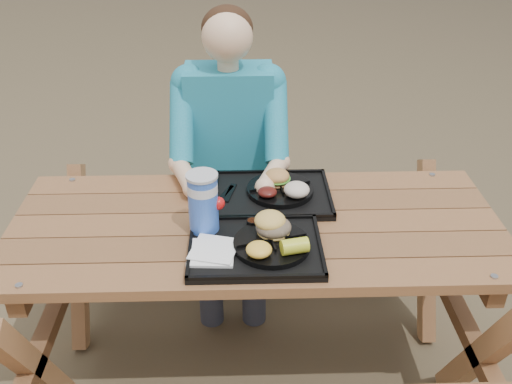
{
  "coord_description": "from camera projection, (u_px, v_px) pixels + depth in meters",
  "views": [
    {
      "loc": [
        -0.05,
        -1.73,
        1.91
      ],
      "look_at": [
        0.0,
        0.0,
        0.88
      ],
      "focal_mm": 40.0,
      "sensor_mm": 36.0,
      "label": 1
    }
  ],
  "objects": [
    {
      "name": "sandwich",
      "position": [
        274.0,
        219.0,
        1.93
      ],
      "size": [
        0.11,
        0.11,
        0.12
      ],
      "primitive_type": null,
      "color": "#EEBB54",
      "rests_on": "plate_near"
    },
    {
      "name": "picnic_table",
      "position": [
        256.0,
        301.0,
        2.28
      ],
      "size": [
        1.8,
        1.49,
        0.75
      ],
      "primitive_type": null,
      "color": "#999999",
      "rests_on": "ground"
    },
    {
      "name": "plate_far",
      "position": [
        280.0,
        190.0,
        2.23
      ],
      "size": [
        0.26,
        0.26,
        0.02
      ],
      "primitive_type": "cylinder",
      "color": "black",
      "rests_on": "tray_far"
    },
    {
      "name": "soda_cup",
      "position": [
        203.0,
        204.0,
        1.96
      ],
      "size": [
        0.1,
        0.1,
        0.21
      ],
      "primitive_type": "cylinder",
      "color": "blue",
      "rests_on": "tray_near"
    },
    {
      "name": "ground",
      "position": [
        256.0,
        366.0,
        2.47
      ],
      "size": [
        60.0,
        60.0,
        0.0
      ],
      "primitive_type": "plane",
      "color": "#999999",
      "rests_on": "ground"
    },
    {
      "name": "burger",
      "position": [
        277.0,
        173.0,
        2.23
      ],
      "size": [
        0.1,
        0.1,
        0.09
      ],
      "primitive_type": null,
      "color": "#C78846",
      "rests_on": "plate_far"
    },
    {
      "name": "condiment_mustard",
      "position": [
        270.0,
        220.0,
        2.04
      ],
      "size": [
        0.05,
        0.05,
        0.03
      ],
      "primitive_type": "cylinder",
      "color": "#FFF71C",
      "rests_on": "tray_near"
    },
    {
      "name": "condiment_bbq",
      "position": [
        253.0,
        223.0,
        2.02
      ],
      "size": [
        0.04,
        0.04,
        0.03
      ],
      "primitive_type": "cylinder",
      "color": "black",
      "rests_on": "tray_near"
    },
    {
      "name": "plate_near",
      "position": [
        272.0,
        244.0,
        1.92
      ],
      "size": [
        0.26,
        0.26,
        0.02
      ],
      "primitive_type": "cylinder",
      "color": "black",
      "rests_on": "tray_near"
    },
    {
      "name": "tray_near",
      "position": [
        255.0,
        248.0,
        1.93
      ],
      "size": [
        0.45,
        0.35,
        0.02
      ],
      "primitive_type": "cube",
      "color": "black",
      "rests_on": "picnic_table"
    },
    {
      "name": "tray_far",
      "position": [
        272.0,
        195.0,
        2.23
      ],
      "size": [
        0.45,
        0.35,
        0.02
      ],
      "primitive_type": "cube",
      "color": "black",
      "rests_on": "picnic_table"
    },
    {
      "name": "corn_cob",
      "position": [
        295.0,
        246.0,
        1.85
      ],
      "size": [
        0.1,
        0.1,
        0.05
      ],
      "primitive_type": null,
      "rotation": [
        0.0,
        0.0,
        0.22
      ],
      "color": "yellow",
      "rests_on": "plate_near"
    },
    {
      "name": "cutlery_far",
      "position": [
        230.0,
        193.0,
        2.22
      ],
      "size": [
        0.06,
        0.14,
        0.01
      ],
      "primitive_type": "cube",
      "rotation": [
        0.0,
        0.0,
        -0.24
      ],
      "color": "black",
      "rests_on": "tray_far"
    },
    {
      "name": "potato_salad",
      "position": [
        297.0,
        190.0,
        2.16
      ],
      "size": [
        0.1,
        0.1,
        0.05
      ],
      "primitive_type": "ellipsoid",
      "color": "beige",
      "rests_on": "plate_far"
    },
    {
      "name": "diner",
      "position": [
        231.0,
        171.0,
        2.65
      ],
      "size": [
        0.48,
        0.84,
        1.28
      ],
      "primitive_type": null,
      "color": "#18AA9F",
      "rests_on": "ground"
    },
    {
      "name": "napkin_stack",
      "position": [
        211.0,
        252.0,
        1.88
      ],
      "size": [
        0.16,
        0.16,
        0.02
      ],
      "primitive_type": "cube",
      "rotation": [
        0.0,
        0.0,
        -0.05
      ],
      "color": "white",
      "rests_on": "tray_near"
    },
    {
      "name": "baked_beans",
      "position": [
        267.0,
        192.0,
        2.16
      ],
      "size": [
        0.07,
        0.07,
        0.03
      ],
      "primitive_type": "ellipsoid",
      "color": "#501410",
      "rests_on": "plate_far"
    },
    {
      "name": "mac_cheese",
      "position": [
        259.0,
        250.0,
        1.84
      ],
      "size": [
        0.09,
        0.09,
        0.04
      ],
      "primitive_type": "ellipsoid",
      "color": "yellow",
      "rests_on": "plate_near"
    }
  ]
}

